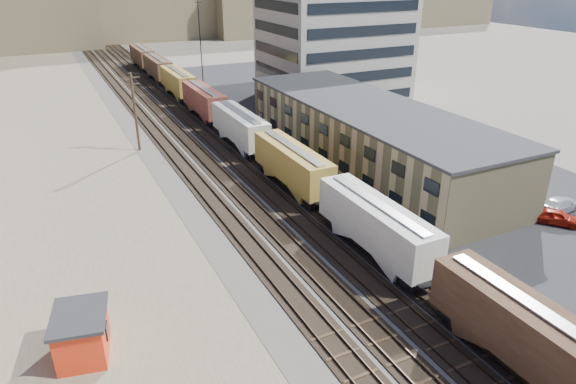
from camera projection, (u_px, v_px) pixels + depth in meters
name	position (u px, v px, depth m)	size (l,w,h in m)	color
ground	(389.00, 316.00, 35.40)	(300.00, 300.00, 0.00)	#6B6356
ballast_bed	(187.00, 126.00, 76.29)	(18.00, 200.00, 0.06)	#4C4742
dirt_yard	(44.00, 170.00, 60.05)	(24.00, 180.00, 0.03)	#71604E
asphalt_lot	(367.00, 133.00, 72.88)	(26.00, 120.00, 0.04)	#232326
rail_tracks	(183.00, 126.00, 76.03)	(11.40, 200.00, 0.24)	black
freight_train	(220.00, 112.00, 72.87)	(3.00, 119.74, 4.46)	black
warehouse	(368.00, 135.00, 60.38)	(12.40, 40.40, 7.25)	tan
office_tower	(333.00, 45.00, 87.81)	(22.60, 18.60, 18.45)	#9E998E
utility_pole_north	(135.00, 110.00, 64.15)	(2.20, 0.32, 10.00)	#382619
radio_mast	(201.00, 51.00, 83.15)	(1.20, 0.16, 18.00)	black
maintenance_shed	(82.00, 334.00, 31.31)	(3.97, 4.70, 3.03)	red
parked_car_red	(557.00, 217.00, 47.45)	(1.68, 4.17, 1.42)	#AE1F10
parked_car_silver	(559.00, 205.00, 49.75)	(2.11, 5.20, 1.51)	#ABAEB3
parked_car_blue	(304.00, 95.00, 90.65)	(2.77, 6.02, 1.67)	navy
parked_car_far	(395.00, 107.00, 83.13)	(1.97, 4.91, 1.67)	white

